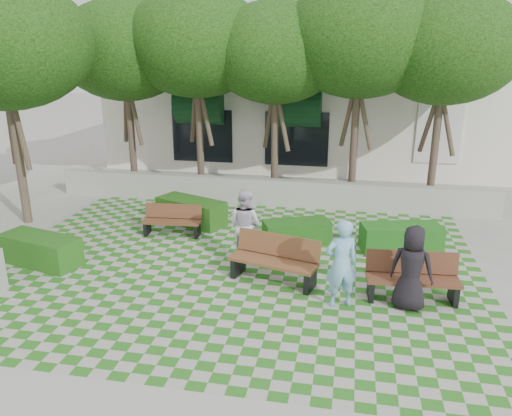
% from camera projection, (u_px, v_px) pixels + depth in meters
% --- Properties ---
extents(ground, '(90.00, 90.00, 0.00)m').
position_uv_depth(ground, '(222.00, 285.00, 11.41)').
color(ground, gray).
rests_on(ground, ground).
extents(lawn, '(12.00, 12.00, 0.00)m').
position_uv_depth(lawn, '(232.00, 266.00, 12.34)').
color(lawn, '#2B721E').
rests_on(lawn, ground).
extents(retaining_wall, '(15.00, 0.36, 0.90)m').
position_uv_depth(retaining_wall, '(268.00, 192.00, 17.06)').
color(retaining_wall, '#9E9B93').
rests_on(retaining_wall, ground).
extents(bench_east, '(1.98, 0.78, 1.02)m').
position_uv_depth(bench_east, '(412.00, 278.00, 10.64)').
color(bench_east, '#502D1B').
rests_on(bench_east, ground).
extents(bench_mid, '(2.15, 1.19, 1.08)m').
position_uv_depth(bench_mid, '(275.00, 260.00, 11.45)').
color(bench_mid, brown).
rests_on(bench_mid, ground).
extents(bench_west, '(1.70, 0.68, 0.87)m').
position_uv_depth(bench_west, '(172.00, 221.00, 14.33)').
color(bench_west, '#54311D').
rests_on(bench_west, ground).
extents(hedge_east, '(2.20, 1.28, 0.72)m').
position_uv_depth(hedge_east, '(401.00, 238.00, 13.20)').
color(hedge_east, '#185316').
rests_on(hedge_east, ground).
extents(hedge_midright, '(1.95, 1.38, 0.63)m').
position_uv_depth(hedge_midright, '(297.00, 232.00, 13.77)').
color(hedge_midright, '#194B14').
rests_on(hedge_midright, ground).
extents(hedge_midleft, '(2.34, 1.64, 0.76)m').
position_uv_depth(hedge_midleft, '(191.00, 211.00, 15.28)').
color(hedge_midleft, '#1D4813').
rests_on(hedge_midleft, ground).
extents(hedge_west, '(2.22, 1.30, 0.73)m').
position_uv_depth(hedge_west, '(40.00, 250.00, 12.43)').
color(hedge_west, '#1D4F15').
rests_on(hedge_west, ground).
extents(person_blue, '(0.81, 0.67, 1.91)m').
position_uv_depth(person_blue, '(341.00, 264.00, 10.22)').
color(person_blue, '#79B6DC').
rests_on(person_blue, ground).
extents(person_dark, '(1.01, 0.82, 1.80)m').
position_uv_depth(person_dark, '(412.00, 268.00, 10.13)').
color(person_dark, black).
rests_on(person_dark, ground).
extents(person_white, '(1.11, 1.01, 1.86)m').
position_uv_depth(person_white, '(245.00, 225.00, 12.52)').
color(person_white, silver).
rests_on(person_white, ground).
extents(tree_row, '(17.70, 13.40, 7.41)m').
position_uv_depth(tree_row, '(209.00, 47.00, 15.71)').
color(tree_row, '#47382B').
rests_on(tree_row, ground).
extents(building, '(18.00, 8.92, 5.15)m').
position_uv_depth(building, '(316.00, 106.00, 23.61)').
color(building, white).
rests_on(building, ground).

